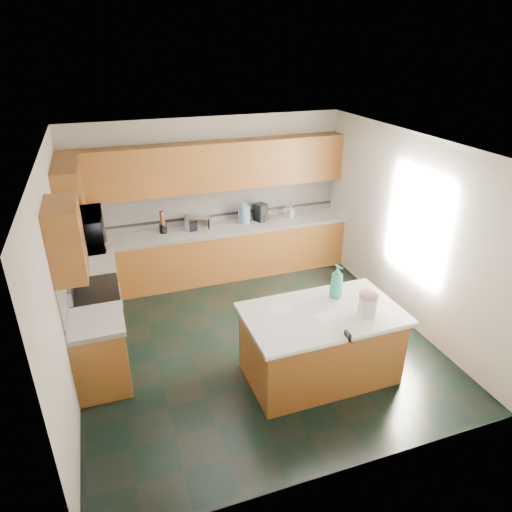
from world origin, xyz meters
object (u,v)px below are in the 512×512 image
island_top (323,314)px  knife_block (103,235)px  treat_jar (367,306)px  soap_bottle_island (337,281)px  island_base (320,346)px  toaster_oven (198,223)px  coffee_maker (260,212)px

island_top → knife_block: bearing=127.4°
treat_jar → soap_bottle_island: size_ratio=0.51×
knife_block → island_base: bearing=-57.0°
island_base → toaster_oven: bearing=104.7°
treat_jar → toaster_oven: same height
treat_jar → coffee_maker: bearing=68.8°
toaster_oven → soap_bottle_island: bearing=-42.6°
knife_block → coffee_maker: 2.64m
island_base → knife_block: 3.84m
knife_block → island_top: bearing=-57.0°
island_top → toaster_oven: 3.10m
knife_block → coffee_maker: bearing=-4.3°
island_base → soap_bottle_island: bearing=40.7°
island_base → treat_jar: (0.46, -0.20, 0.60)m
treat_jar → soap_bottle_island: (-0.15, 0.48, 0.10)m
island_base → soap_bottle_island: size_ratio=4.14×
toaster_oven → coffee_maker: size_ratio=1.22×
toaster_oven → coffee_maker: coffee_maker is taller
treat_jar → soap_bottle_island: 0.51m
toaster_oven → coffee_maker: bearing=26.3°
island_top → soap_bottle_island: soap_bottle_island is taller
treat_jar → toaster_oven: bearing=87.8°
soap_bottle_island → toaster_oven: bearing=95.5°
treat_jar → island_base: bearing=132.4°
island_top → coffee_maker: 3.04m
island_base → soap_bottle_island: (0.31, 0.27, 0.70)m
coffee_maker → treat_jar: bearing=-110.3°
island_base → soap_bottle_island: soap_bottle_island is taller
island_top → coffee_maker: bearing=83.7°
soap_bottle_island → toaster_oven: soap_bottle_island is taller
knife_block → soap_bottle_island: bearing=-50.7°
island_top → treat_jar: 0.52m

